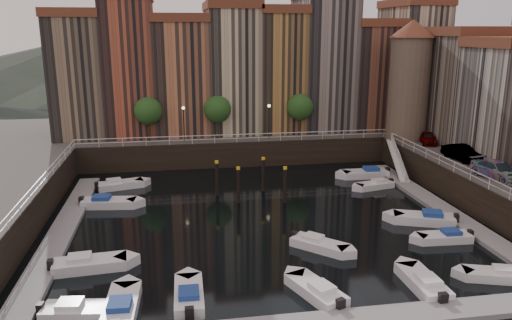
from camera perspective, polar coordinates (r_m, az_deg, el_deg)
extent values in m
plane|color=black|center=(43.53, 0.56, -6.39)|extent=(200.00, 200.00, 0.00)
cube|color=black|center=(67.87, -3.26, 2.59)|extent=(80.00, 20.00, 3.00)
cube|color=gray|center=(42.93, -21.21, -7.48)|extent=(2.00, 28.00, 0.35)
cube|color=gray|center=(47.98, 20.28, -5.08)|extent=(2.00, 28.00, 0.35)
cone|color=#2D382D|center=(152.00, -18.44, 10.62)|extent=(80.00, 80.00, 14.00)
cone|color=#2D382D|center=(150.65, -4.96, 12.03)|extent=(100.00, 100.00, 18.00)
cone|color=#2D382D|center=(157.53, 8.10, 10.96)|extent=(70.00, 70.00, 12.00)
cube|color=#7B684E|center=(64.69, -19.37, 8.83)|extent=(6.00, 10.00, 14.00)
cube|color=brown|center=(64.48, -19.95, 15.46)|extent=(6.30, 10.30, 1.00)
cube|color=#A04B32|center=(63.88, -14.15, 10.05)|extent=(5.80, 10.00, 16.00)
cube|color=#B16D48|center=(63.80, -8.50, 9.19)|extent=(6.50, 10.00, 13.50)
cube|color=brown|center=(63.54, -8.76, 15.71)|extent=(6.80, 10.30, 1.00)
cube|color=beige|center=(64.16, -2.77, 10.03)|extent=(6.20, 10.00, 15.00)
cube|color=brown|center=(64.02, -2.86, 17.19)|extent=(6.50, 10.30, 1.00)
cube|color=#A67A3D|center=(65.13, 2.47, 9.88)|extent=(5.60, 10.00, 14.50)
cube|color=brown|center=(64.96, 2.55, 16.71)|extent=(5.90, 10.30, 1.00)
cube|color=gray|center=(66.55, 7.64, 10.73)|extent=(6.40, 10.00, 16.50)
cube|color=brown|center=(68.75, 12.60, 9.17)|extent=(6.00, 10.00, 13.00)
cube|color=brown|center=(68.49, 12.93, 15.01)|extent=(6.30, 10.30, 1.00)
cube|color=#C1AB8E|center=(71.08, 17.18, 10.06)|extent=(5.90, 10.00, 15.50)
cube|color=brown|center=(71.00, 17.70, 16.70)|extent=(6.20, 10.30, 1.00)
cube|color=#7A6B5C|center=(62.27, 23.46, 7.33)|extent=(9.00, 8.00, 12.00)
cube|color=brown|center=(61.92, 24.08, 13.29)|extent=(9.30, 8.30, 1.00)
cylinder|color=#6B5B4C|center=(61.23, 17.03, 7.79)|extent=(4.60, 4.60, 12.00)
cone|color=brown|center=(60.88, 17.51, 14.15)|extent=(5.20, 5.20, 2.00)
cylinder|color=black|center=(59.39, -12.11, 3.22)|extent=(0.30, 0.30, 2.40)
sphere|color=#1E4719|center=(58.98, -12.23, 5.50)|extent=(3.20, 3.20, 3.20)
cylinder|color=black|center=(59.54, -4.39, 3.53)|extent=(0.30, 0.30, 2.40)
sphere|color=#1E4719|center=(59.13, -4.43, 5.81)|extent=(3.20, 3.20, 3.20)
cylinder|color=black|center=(61.21, 5.00, 3.82)|extent=(0.30, 0.30, 2.40)
sphere|color=#1E4719|center=(60.81, 5.05, 6.04)|extent=(3.20, 3.20, 3.20)
cylinder|color=black|center=(58.20, -8.25, 3.96)|extent=(0.12, 0.12, 4.00)
sphere|color=#FFD88C|center=(57.87, -8.32, 5.91)|extent=(0.36, 0.36, 0.36)
cylinder|color=black|center=(59.24, 1.49, 4.30)|extent=(0.12, 0.12, 4.00)
sphere|color=#FFD88C|center=(58.91, 1.50, 6.21)|extent=(0.36, 0.36, 0.36)
cube|color=white|center=(57.65, -2.20, 2.94)|extent=(36.00, 0.08, 0.08)
cube|color=white|center=(57.74, -2.20, 2.50)|extent=(36.00, 0.06, 0.06)
cube|color=white|center=(47.83, 22.55, -0.62)|extent=(0.08, 34.00, 0.08)
cube|color=white|center=(47.94, 22.50, -1.14)|extent=(0.06, 34.00, 0.06)
cube|color=white|center=(42.15, -24.07, -2.74)|extent=(0.08, 34.00, 0.08)
cube|color=white|center=(42.28, -24.01, -3.32)|extent=(0.06, 34.00, 0.06)
cube|color=white|center=(57.26, 15.86, 0.05)|extent=(2.78, 8.26, 2.81)
cube|color=white|center=(57.14, 15.89, 0.53)|extent=(1.93, 8.32, 3.65)
cylinder|color=black|center=(46.21, -2.03, -3.16)|extent=(0.32, 0.32, 3.60)
cylinder|color=gold|center=(45.68, -2.05, -0.95)|extent=(0.36, 0.36, 0.25)
cylinder|color=black|center=(48.45, -4.48, -2.35)|extent=(0.32, 0.32, 3.60)
cylinder|color=gold|center=(47.94, -4.52, -0.24)|extent=(0.36, 0.36, 0.25)
cylinder|color=black|center=(46.35, 3.32, -3.12)|extent=(0.32, 0.32, 3.60)
cylinder|color=gold|center=(45.82, 3.36, -0.92)|extent=(0.36, 0.36, 0.25)
cylinder|color=black|center=(49.60, 0.83, -1.90)|extent=(0.32, 0.32, 3.60)
cylinder|color=gold|center=(49.10, 0.84, 0.17)|extent=(0.36, 0.36, 0.25)
cube|color=silver|center=(30.83, -19.37, -16.05)|extent=(4.42, 2.19, 0.72)
cube|color=silver|center=(30.79, -20.51, -15.27)|extent=(1.49, 1.33, 0.48)
cube|color=black|center=(31.43, -23.41, -15.33)|extent=(0.40, 0.52, 0.67)
cube|color=silver|center=(35.99, -18.40, -11.29)|extent=(4.90, 2.25, 0.81)
cube|color=silver|center=(35.85, -19.51, -10.64)|extent=(1.62, 1.43, 0.54)
cube|color=black|center=(36.18, -22.43, -11.06)|extent=(0.42, 0.57, 0.76)
cube|color=silver|center=(47.48, -16.43, -4.77)|extent=(4.95, 2.42, 0.81)
cube|color=navy|center=(47.49, -17.23, -4.21)|extent=(1.66, 1.48, 0.54)
cube|color=black|center=(48.07, -19.33, -4.43)|extent=(0.44, 0.58, 0.76)
cube|color=silver|center=(52.69, -15.22, -2.79)|extent=(4.79, 2.85, 0.77)
cube|color=silver|center=(52.48, -15.91, -2.38)|extent=(1.70, 1.56, 0.51)
cube|color=black|center=(52.33, -17.77, -2.81)|extent=(0.48, 0.59, 0.72)
cube|color=silver|center=(36.40, 25.61, -11.83)|extent=(4.19, 2.64, 0.67)
cube|color=silver|center=(36.39, 26.49, -11.24)|extent=(1.51, 1.40, 0.44)
cube|color=silver|center=(40.98, 20.68, -8.34)|extent=(4.09, 1.75, 0.68)
cube|color=navy|center=(41.08, 21.42, -7.73)|extent=(1.33, 1.16, 0.46)
cube|color=black|center=(41.88, 23.29, -7.77)|extent=(0.34, 0.47, 0.64)
cube|color=silver|center=(44.09, 18.61, -6.45)|extent=(5.21, 3.48, 0.83)
cube|color=navy|center=(44.02, 19.52, -5.87)|extent=(1.92, 1.79, 0.55)
cube|color=black|center=(44.42, 21.90, -6.21)|extent=(0.56, 0.65, 0.77)
cube|color=silver|center=(52.23, 13.38, -2.87)|extent=(4.17, 2.39, 0.67)
cube|color=silver|center=(52.42, 13.88, -2.37)|extent=(1.46, 1.33, 0.45)
cube|color=black|center=(53.37, 15.17, -2.36)|extent=(0.41, 0.51, 0.62)
cube|color=silver|center=(55.87, 12.36, -1.59)|extent=(4.94, 1.99, 0.84)
cube|color=navy|center=(55.97, 13.03, -1.07)|extent=(1.59, 1.37, 0.56)
cube|color=black|center=(56.74, 14.80, -1.20)|extent=(0.40, 0.57, 0.78)
cube|color=silver|center=(30.58, -15.09, -15.91)|extent=(2.01, 4.72, 0.79)
cube|color=navy|center=(29.80, -15.32, -15.73)|extent=(1.33, 1.53, 0.53)
cube|color=silver|center=(30.97, -7.68, -15.12)|extent=(1.79, 4.44, 0.75)
cube|color=navy|center=(30.22, -7.69, -14.94)|extent=(1.23, 1.42, 0.50)
cube|color=black|center=(28.85, -7.61, -16.94)|extent=(0.51, 0.36, 0.70)
cube|color=silver|center=(31.41, 6.83, -14.63)|extent=(3.17, 4.70, 0.75)
cube|color=silver|center=(30.79, 7.55, -14.35)|extent=(1.62, 1.74, 0.50)
cube|color=black|center=(29.76, 9.63, -15.97)|extent=(0.59, 0.51, 0.70)
cube|color=silver|center=(33.69, 18.50, -13.18)|extent=(1.79, 4.53, 0.77)
cube|color=silver|center=(33.01, 19.08, -12.93)|extent=(1.24, 1.45, 0.51)
cube|color=black|center=(31.79, 20.59, -14.61)|extent=(0.52, 0.36, 0.72)
imported|color=gray|center=(59.93, 19.05, 2.31)|extent=(2.68, 4.19, 1.33)
imported|color=gray|center=(53.37, 22.44, 0.66)|extent=(2.15, 4.73, 1.50)
imported|color=gray|center=(48.03, 25.86, -1.17)|extent=(3.07, 5.48, 1.50)
cube|color=silver|center=(37.40, 7.31, -9.67)|extent=(4.18, 4.14, 0.72)
cube|color=silver|center=(37.47, 6.54, -8.87)|extent=(1.78, 1.77, 0.48)
cube|color=black|center=(38.28, 4.35, -8.61)|extent=(0.58, 0.58, 0.68)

